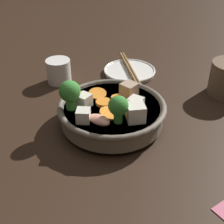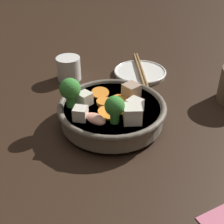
{
  "view_description": "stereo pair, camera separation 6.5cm",
  "coord_description": "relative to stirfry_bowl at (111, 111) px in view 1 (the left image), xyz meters",
  "views": [
    {
      "loc": [
        -0.2,
        -0.51,
        0.39
      ],
      "look_at": [
        0.0,
        0.0,
        0.03
      ],
      "focal_mm": 50.0,
      "sensor_mm": 36.0,
      "label": 1
    },
    {
      "loc": [
        -0.14,
        -0.53,
        0.39
      ],
      "look_at": [
        0.0,
        0.0,
        0.03
      ],
      "focal_mm": 50.0,
      "sensor_mm": 36.0,
      "label": 2
    }
  ],
  "objects": [
    {
      "name": "chopsticks_pair",
      "position": [
        0.14,
        0.21,
        -0.02
      ],
      "size": [
        0.05,
        0.21,
        0.01
      ],
      "color": "olive",
      "rests_on": "side_saucer"
    },
    {
      "name": "tea_cup",
      "position": [
        -0.06,
        0.24,
        -0.0
      ],
      "size": [
        0.06,
        0.06,
        0.06
      ],
      "color": "white",
      "rests_on": "ground_plane"
    },
    {
      "name": "side_saucer",
      "position": [
        0.14,
        0.21,
        -0.03
      ],
      "size": [
        0.14,
        0.14,
        0.01
      ],
      "color": "white",
      "rests_on": "ground_plane"
    },
    {
      "name": "ground_plane",
      "position": [
        0.0,
        0.0,
        -0.04
      ],
      "size": [
        3.0,
        3.0,
        0.0
      ],
      "primitive_type": "plane",
      "color": "black"
    },
    {
      "name": "stirfry_bowl",
      "position": [
        0.0,
        0.0,
        0.0
      ],
      "size": [
        0.23,
        0.23,
        0.11
      ],
      "color": "slate",
      "rests_on": "ground_plane"
    }
  ]
}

